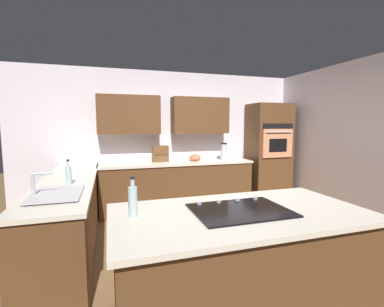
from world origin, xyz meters
name	(u,v)px	position (x,y,z in m)	size (l,w,h in m)	color
ground_plane	(218,247)	(0.00, 0.00, 0.00)	(14.00, 14.00, 0.00)	brown
wall_back	(175,134)	(0.07, -2.05, 1.42)	(6.00, 0.44, 2.60)	silver
wall_left	(350,142)	(-2.45, -0.30, 1.30)	(0.10, 4.00, 2.60)	silver
lower_cabinets_back	(177,186)	(0.10, -1.72, 0.43)	(2.80, 0.60, 0.86)	brown
countertop_back	(177,163)	(0.10, -1.72, 0.88)	(2.84, 0.64, 0.04)	silver
lower_cabinets_side	(70,216)	(1.82, -0.55, 0.43)	(0.60, 2.90, 0.86)	brown
countertop_side	(68,181)	(1.82, -0.55, 0.88)	(0.64, 2.94, 0.04)	silver
island_base	(239,267)	(0.33, 1.22, 0.43)	(1.96, 0.98, 0.86)	brown
island_top	(240,213)	(0.33, 1.22, 0.88)	(2.04, 1.06, 0.04)	silver
wall_oven	(268,153)	(-1.85, -1.72, 1.01)	(0.80, 0.66, 2.01)	brown
sink_unit	(56,193)	(1.83, 0.23, 0.92)	(0.46, 0.70, 0.23)	#515456
cooktop	(240,210)	(0.33, 1.22, 0.91)	(0.76, 0.56, 0.03)	black
blender	(224,152)	(-0.85, -1.73, 1.04)	(0.15, 0.15, 0.34)	silver
mixing_bowl	(195,158)	(-0.25, -1.73, 0.96)	(0.23, 0.23, 0.13)	#CC724C
spice_rack	(160,154)	(0.40, -1.80, 1.05)	(0.30, 0.11, 0.30)	brown
dish_soap_bottle	(69,174)	(1.77, -0.25, 1.02)	(0.06, 0.06, 0.29)	silver
oil_bottle	(133,201)	(1.16, 1.10, 1.03)	(0.07, 0.07, 0.31)	silver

